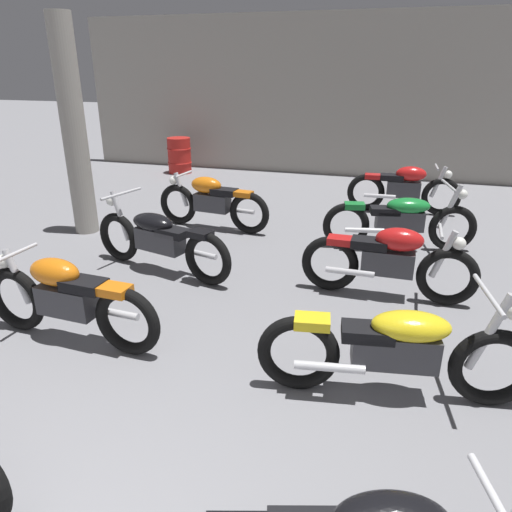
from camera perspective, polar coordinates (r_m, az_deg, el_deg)
The scene contains 10 objects.
back_wall at distance 11.80m, azimuth 10.27°, elevation 18.10°, with size 12.90×0.24×3.60m, color #9E998E.
support_pillar at distance 7.88m, azimuth -20.85°, elevation 13.88°, with size 0.36×0.36×3.20m, color #9E998E.
motorcycle_left_row_1 at distance 4.88m, azimuth -21.59°, elevation -4.66°, with size 1.97×0.48×0.88m.
motorcycle_left_row_2 at distance 6.21m, azimuth -11.43°, elevation 2.06°, with size 2.13×0.82×0.97m.
motorcycle_left_row_3 at distance 7.79m, azimuth -5.28°, elevation 6.52°, with size 1.97×0.48×0.88m.
motorcycle_right_row_1 at distance 3.96m, azimuth 16.38°, elevation -10.45°, with size 2.16×0.71×0.97m.
motorcycle_right_row_2 at distance 5.59m, azimuth 15.52°, elevation -0.48°, with size 1.97×0.48×0.88m.
motorcycle_right_row_3 at distance 7.16m, azimuth 16.82°, elevation 4.20°, with size 2.15×0.77×0.97m.
motorcycle_right_row_4 at distance 9.02m, azimuth 17.21°, elevation 7.75°, with size 1.97×0.48×0.88m.
oil_drum at distance 12.14m, azimuth -9.09°, elevation 11.72°, with size 0.59×0.59×0.85m.
Camera 1 is at (1.39, -0.62, 2.51)m, focal length 33.64 mm.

